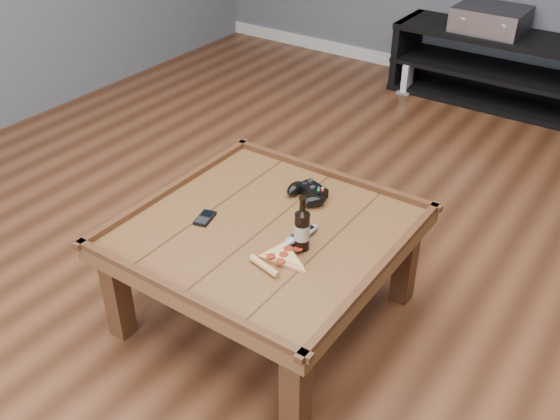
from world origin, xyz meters
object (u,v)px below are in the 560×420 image
Objects in this scene: coffee_table at (266,240)px; pizza_slice at (281,258)px; game_console at (407,78)px; av_receiver at (491,19)px; media_console at (493,68)px; remote_control at (301,234)px; game_controller at (308,193)px; smartphone at (205,218)px; beer_bottle at (302,228)px.

coffee_table and pizza_slice have the same top height.
game_console is at bearing 118.10° from pizza_slice.
media_console is at bearing 5.05° from av_receiver.
remote_control is at bearing 7.75° from coffee_table.
game_controller is 2.48m from av_receiver.
pizza_slice reaches higher than game_console.
game_console is (-0.71, 2.56, -0.36)m from remote_control.
smartphone is at bearing -153.52° from remote_control.
game_controller reaches higher than remote_control.
game_controller reaches higher than pizza_slice.
pizza_slice is at bearing -74.16° from remote_control.
smartphone is at bearing -105.96° from game_controller.
smartphone is (-0.25, -0.36, -0.02)m from game_controller.
game_controller reaches higher than smartphone.
beer_bottle reaches higher than remote_control.
beer_bottle is at bearing -86.15° from media_console.
game_controller is at bearing 126.94° from remote_control.
beer_bottle reaches higher than av_receiver.
game_controller is 0.43× the size of av_receiver.
game_console is (-0.75, 2.61, -0.44)m from beer_bottle.
beer_bottle is at bearing -42.62° from game_controller.
media_console is 2.74m from remote_control.
smartphone is 2.72m from game_console.
smartphone is (-0.41, -0.06, -0.08)m from beer_bottle.
coffee_table reaches higher than smartphone.
game_controller is (0.02, -2.48, 0.23)m from media_console.
media_console is at bearing 93.85° from beer_bottle.
game_controller is at bearing 122.71° from pizza_slice.
pizza_slice is (0.16, -0.14, 0.07)m from coffee_table.
remote_control is at bearing -84.45° from av_receiver.
beer_bottle is 2.79m from av_receiver.
media_console is (0.00, 2.75, -0.15)m from coffee_table.
pizza_slice is 2.89m from av_receiver.
av_receiver is 2.13× the size of game_console.
av_receiver is (-0.24, 2.88, 0.12)m from pizza_slice.
av_receiver reaches higher than smartphone.
coffee_table is 3.77× the size of pizza_slice.
pizza_slice is at bearing -51.89° from game_controller.
game_controller is at bearing -86.91° from av_receiver.
beer_bottle reaches higher than game_console.
game_console is (-0.56, 2.58, -0.29)m from coffee_table.
coffee_table is 0.22m from pizza_slice.
coffee_table is 0.25m from smartphone.
beer_bottle reaches higher than smartphone.
remote_control reaches higher than game_console.
remote_control is at bearing -44.34° from game_controller.
beer_bottle reaches higher than coffee_table.
game_controller is at bearing -82.16° from game_console.
smartphone is 0.39m from remote_control.
coffee_table is at bearing -90.00° from media_console.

